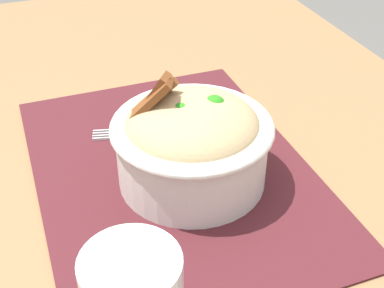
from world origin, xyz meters
name	(u,v)px	position (x,y,z in m)	size (l,w,h in m)	color
table	(197,216)	(0.00, 0.00, 0.67)	(1.33, 0.80, 0.73)	olive
placemat	(173,171)	(0.01, 0.03, 0.74)	(0.44, 0.32, 0.00)	#47191E
bowl	(192,140)	(-0.01, 0.01, 0.79)	(0.21, 0.21, 0.13)	silver
fork	(138,133)	(0.10, 0.05, 0.74)	(0.05, 0.13, 0.00)	#B8B8B8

